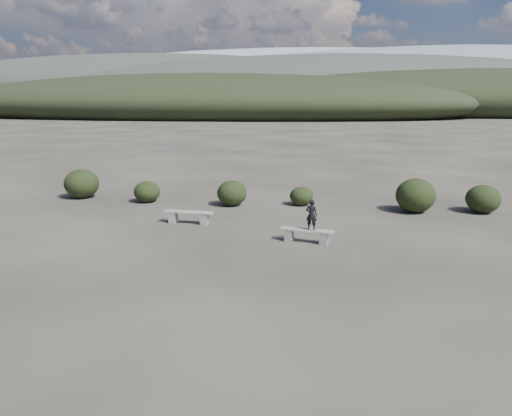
# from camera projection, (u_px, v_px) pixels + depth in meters

# --- Properties ---
(ground) EXTENTS (1200.00, 1200.00, 0.00)m
(ground) POSITION_uv_depth(u_px,v_px,m) (219.00, 286.00, 11.62)
(ground) COLOR #292520
(ground) RESTS_ON ground
(bench_left) EXTENTS (1.74, 0.47, 0.43)m
(bench_left) POSITION_uv_depth(u_px,v_px,m) (189.00, 216.00, 17.26)
(bench_left) COLOR slate
(bench_left) RESTS_ON ground
(bench_right) EXTENTS (1.67, 0.65, 0.41)m
(bench_right) POSITION_uv_depth(u_px,v_px,m) (306.00, 235.00, 15.03)
(bench_right) COLOR slate
(bench_right) RESTS_ON ground
(seated_person) EXTENTS (0.36, 0.26, 0.93)m
(seated_person) POSITION_uv_depth(u_px,v_px,m) (312.00, 215.00, 14.84)
(seated_person) COLOR black
(seated_person) RESTS_ON bench_right
(shrub_a) EXTENTS (1.08, 1.08, 0.88)m
(shrub_a) POSITION_uv_depth(u_px,v_px,m) (147.00, 192.00, 20.67)
(shrub_a) COLOR black
(shrub_a) RESTS_ON ground
(shrub_b) EXTENTS (1.19, 1.19, 1.02)m
(shrub_b) POSITION_uv_depth(u_px,v_px,m) (232.00, 193.00, 20.00)
(shrub_b) COLOR black
(shrub_b) RESTS_ON ground
(shrub_c) EXTENTS (0.94, 0.94, 0.75)m
(shrub_c) POSITION_uv_depth(u_px,v_px,m) (301.00, 196.00, 20.10)
(shrub_c) COLOR black
(shrub_c) RESTS_ON ground
(shrub_d) EXTENTS (1.48, 1.48, 1.29)m
(shrub_d) POSITION_uv_depth(u_px,v_px,m) (416.00, 195.00, 18.85)
(shrub_d) COLOR black
(shrub_d) RESTS_ON ground
(shrub_e) EXTENTS (1.27, 1.27, 1.06)m
(shrub_e) POSITION_uv_depth(u_px,v_px,m) (483.00, 199.00, 18.79)
(shrub_e) COLOR black
(shrub_e) RESTS_ON ground
(shrub_f) EXTENTS (1.47, 1.47, 1.24)m
(shrub_f) POSITION_uv_depth(u_px,v_px,m) (82.00, 184.00, 21.51)
(shrub_f) COLOR black
(shrub_f) RESTS_ON ground
(mountain_ridges) EXTENTS (500.00, 400.00, 56.00)m
(mountain_ridges) POSITION_uv_depth(u_px,v_px,m) (318.00, 85.00, 337.31)
(mountain_ridges) COLOR black
(mountain_ridges) RESTS_ON ground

